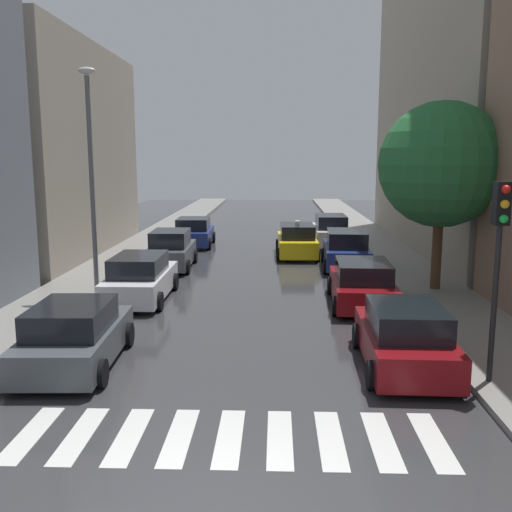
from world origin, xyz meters
TOP-DOWN VIEW (x-y plane):
  - ground_plane at (0.00, 24.00)m, footprint 28.00×72.00m
  - sidewalk_left at (-6.50, 24.00)m, footprint 3.00×72.00m
  - sidewalk_right at (6.50, 24.00)m, footprint 3.00×72.00m
  - crosswalk_stripes at (-0.00, 2.36)m, footprint 7.65×2.20m
  - building_left_mid at (-11.00, 21.88)m, footprint 6.00×14.60m
  - building_right_mid at (11.00, 24.68)m, footprint 6.00×20.75m
  - parked_car_left_nearest at (-3.97, 5.83)m, footprint 2.25×4.27m
  - parked_car_left_second at (-3.91, 12.30)m, footprint 2.09×4.60m
  - parked_car_left_third at (-3.89, 18.08)m, footprint 2.05×4.14m
  - parked_car_left_fourth at (-3.80, 24.67)m, footprint 2.23×4.07m
  - parked_car_right_nearest at (3.86, 5.96)m, footprint 2.15×4.23m
  - parked_car_right_second at (3.72, 11.85)m, footprint 2.29×4.51m
  - parked_car_right_third at (3.97, 18.52)m, footprint 2.29×4.64m
  - parked_car_right_fourth at (3.87, 25.10)m, footprint 2.04×4.80m
  - taxi_midroad at (1.86, 21.58)m, footprint 2.14×4.54m
  - street_tree_right at (6.69, 13.81)m, footprint 4.49×4.49m
  - traffic_light_right_corner at (5.45, 4.83)m, footprint 0.30×0.42m
  - lamp_post_left at (-5.55, 12.58)m, footprint 0.60×0.28m

SIDE VIEW (x-z plane):
  - ground_plane at x=0.00m, z-range -0.04..0.00m
  - crosswalk_stripes at x=0.00m, z-range 0.00..0.01m
  - sidewalk_left at x=-6.50m, z-range 0.00..0.15m
  - sidewalk_right at x=6.50m, z-range 0.00..0.15m
  - parked_car_right_second at x=3.72m, z-range -0.04..1.49m
  - parked_car_left_nearest at x=-3.97m, z-range -0.04..1.51m
  - parked_car_right_nearest at x=3.86m, z-range -0.04..1.51m
  - parked_car_left_fourth at x=-3.80m, z-range -0.05..1.55m
  - parked_car_left_second at x=-3.91m, z-range -0.05..1.57m
  - taxi_midroad at x=1.86m, z-range -0.14..1.67m
  - parked_car_right_third at x=3.97m, z-range -0.06..1.65m
  - parked_car_left_third at x=-3.89m, z-range -0.06..1.68m
  - parked_car_right_fourth at x=3.87m, z-range -0.06..1.69m
  - traffic_light_right_corner at x=5.45m, z-range 1.14..5.44m
  - lamp_post_left at x=-5.55m, z-range 0.69..8.45m
  - street_tree_right at x=6.69m, z-range 1.28..8.05m
  - building_left_mid at x=-11.00m, z-range 0.00..10.44m
  - building_right_mid at x=11.00m, z-range 0.00..18.92m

